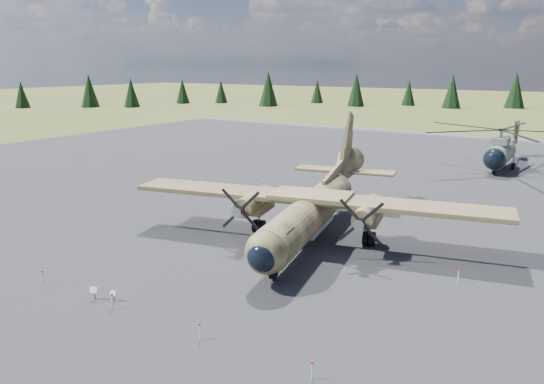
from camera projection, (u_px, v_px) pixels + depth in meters
The scene contains 8 objects.
ground at pixel (235, 235), 40.15m from camera, with size 500.00×500.00×0.00m, color brown.
apron at pixel (300, 206), 48.32m from camera, with size 120.00×120.00×0.04m, color #535458.
transport_plane at pixel (314, 203), 39.15m from camera, with size 27.25×24.45×9.01m.
helicopter_near at pixel (501, 141), 64.02m from camera, with size 20.62×24.03×5.12m.
info_placard_left at pixel (94, 291), 29.04m from camera, with size 0.51×0.32×0.75m.
info_placard_right at pixel (113, 294), 28.86m from camera, with size 0.41×0.22×0.62m.
barrier_fence at pixel (229, 228), 40.21m from camera, with size 33.12×29.62×0.85m.
treeline at pixel (263, 175), 38.85m from camera, with size 281.90×283.43×10.98m.
Camera 1 is at (23.08, -30.64, 12.61)m, focal length 35.00 mm.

